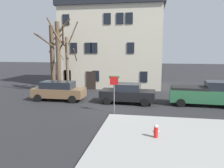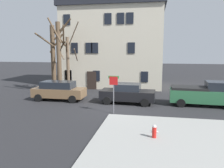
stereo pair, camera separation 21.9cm
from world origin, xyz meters
name	(u,v)px [view 2 (the right image)]	position (x,y,z in m)	size (l,w,h in m)	color
ground_plane	(115,108)	(0.00, 0.00, 0.00)	(120.00, 120.00, 0.00)	#262628
sidewalk_slab	(190,146)	(4.73, -6.58, 0.06)	(9.61, 8.68, 0.12)	#999993
building_main	(114,39)	(-2.16, 11.51, 5.93)	(12.57, 7.74, 11.68)	beige
tree_bare_near	(54,57)	(-7.85, 5.75, 3.85)	(3.09, 3.12, 7.17)	brown
tree_bare_mid	(59,54)	(-6.74, 4.80, 4.14)	(2.10, 2.05, 7.85)	brown
tree_bare_far	(68,62)	(-6.17, 5.77, 3.24)	(2.42, 2.43, 7.57)	brown
car_brown_wagon	(59,90)	(-5.57, 1.76, 0.91)	(4.72, 2.07, 1.74)	brown
car_black_sedan	(128,93)	(0.77, 1.70, 0.86)	(4.73, 2.27, 1.72)	black
pickup_truck_green	(205,94)	(7.14, 2.00, 0.99)	(5.56, 2.37, 2.05)	#2D6B42
fire_hydrant	(154,131)	(3.05, -5.99, 0.48)	(0.42, 0.22, 0.69)	red
street_sign_pole	(114,87)	(0.14, -1.64, 1.93)	(0.76, 0.07, 2.75)	slate
bicycle_leaning	(72,89)	(-5.67, 5.27, 0.37)	(1.74, 0.33, 1.03)	black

